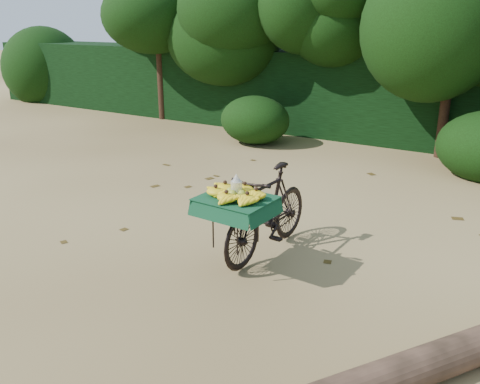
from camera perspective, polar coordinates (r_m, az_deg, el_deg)
The scene contains 7 objects.
ground at distance 5.75m, azimuth 5.26°, elevation -6.63°, with size 80.00×80.00×0.00m, color tan.
vendor_bicycle at distance 5.49m, azimuth 2.97°, elevation -2.11°, with size 0.72×1.72×0.98m.
fallen_log at distance 3.92m, azimuth 18.34°, elevation -18.58°, with size 0.27×0.27×3.79m, color brown.
hedge_backdrop at distance 11.29m, azimuth 20.58°, elevation 9.64°, with size 26.00×1.80×1.80m, color black.
tree_row at distance 10.58m, azimuth 16.73°, elevation 15.51°, with size 14.50×2.00×4.00m, color black, non-canonical shape.
bush_clumps at distance 9.34m, azimuth 20.49°, elevation 5.15°, with size 8.80×1.70×0.90m, color black, non-canonical shape.
leaf_litter at distance 6.28m, azimuth 8.01°, elevation -4.41°, with size 7.00×7.30×0.01m, color #443312, non-canonical shape.
Camera 1 is at (2.34, -4.64, 2.45)m, focal length 38.00 mm.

